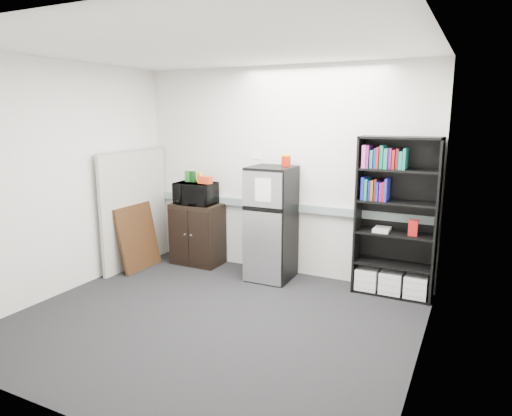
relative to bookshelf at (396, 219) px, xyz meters
The scene contains 18 objects.
floor 2.37m from the bookshelf, 134.33° to the right, with size 4.00×4.00×0.00m, color black.
wall_back 1.60m from the bookshelf, behind, with size 4.00×0.02×2.70m, color silver.
wall_right 1.69m from the bookshelf, 73.25° to the right, with size 0.02×3.50×2.70m, color silver.
wall_left 3.89m from the bookshelf, 156.08° to the right, with size 0.02×3.50×2.70m, color silver.
ceiling 2.83m from the bookshelf, 134.33° to the right, with size 4.00×3.50×0.02m, color white.
electrical_raceway 1.54m from the bookshelf, behind, with size 3.92×0.05×0.10m, color gray.
wall_note 1.99m from the bookshelf, behind, with size 0.14×0.00×0.10m, color white.
bookshelf is the anchor object (origin of this frame).
cubicle_partition 3.46m from the bookshelf, behind, with size 0.06×1.30×1.62m.
cabinet 2.73m from the bookshelf, behind, with size 0.69×0.46×0.87m.
microwave 2.69m from the bookshelf, behind, with size 0.55×0.37×0.30m, color black.
snack_box_a 2.86m from the bookshelf, behind, with size 0.07×0.05×0.15m, color #1A5D1B.
snack_box_b 2.77m from the bookshelf, behind, with size 0.07×0.05×0.15m, color #0C350F.
snack_box_c 2.66m from the bookshelf, behind, with size 0.07×0.05×0.14m, color gold.
snack_bag 2.54m from the bookshelf, behind, with size 0.18×0.10×0.10m, color red.
refrigerator 1.53m from the bookshelf, behind, with size 0.56×0.58×1.45m.
coffee_can 1.50m from the bookshelf, behind, with size 0.12×0.12×0.16m.
framed_poster 3.38m from the bookshelf, 169.62° to the right, with size 0.21×0.69×0.88m.
Camera 1 is at (2.35, -3.72, 2.10)m, focal length 32.00 mm.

